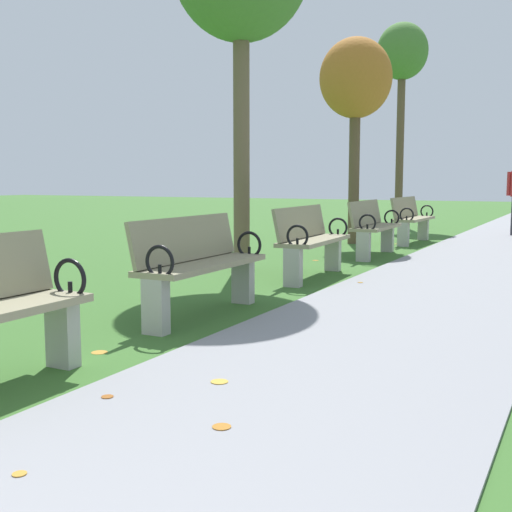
# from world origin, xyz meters

# --- Properties ---
(park_bench_3) EXTENTS (0.48, 1.60, 0.90)m
(park_bench_3) POSITION_xyz_m (-0.50, 5.14, 0.49)
(park_bench_3) COLOR gray
(park_bench_3) RESTS_ON ground
(park_bench_4) EXTENTS (0.54, 1.62, 0.90)m
(park_bench_4) POSITION_xyz_m (-0.50, 7.76, 0.49)
(park_bench_4) COLOR gray
(park_bench_4) RESTS_ON ground
(park_bench_5) EXTENTS (0.53, 1.62, 0.90)m
(park_bench_5) POSITION_xyz_m (-0.50, 10.39, 0.49)
(park_bench_5) COLOR gray
(park_bench_5) RESTS_ON ground
(park_bench_6) EXTENTS (0.50, 1.61, 0.90)m
(park_bench_6) POSITION_xyz_m (-0.50, 12.89, 0.49)
(park_bench_6) COLOR gray
(park_bench_6) RESTS_ON ground
(tree_3) EXTENTS (1.37, 1.37, 3.91)m
(tree_3) POSITION_xyz_m (-1.49, 12.28, 3.08)
(tree_3) COLOR brown
(tree_3) RESTS_ON ground
(tree_4) EXTENTS (1.34, 1.34, 5.33)m
(tree_4) POSITION_xyz_m (-2.01, 17.55, 4.44)
(tree_4) COLOR brown
(tree_4) RESTS_ON ground
(scattered_leaves) EXTENTS (4.53, 17.21, 0.02)m
(scattered_leaves) POSITION_xyz_m (-0.23, 5.07, 0.01)
(scattered_leaves) COLOR #BC842D
(scattered_leaves) RESTS_ON ground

